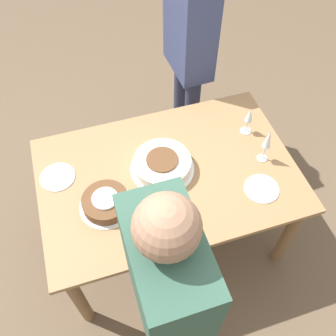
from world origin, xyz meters
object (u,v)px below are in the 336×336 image
object	(u,v)px
cake_center_white	(162,164)
wine_glass_near	(249,117)
cake_front_chocolate	(106,202)
person_cutting	(167,297)
wine_glass_far	(268,140)
person_watching	(189,45)

from	to	relation	value
cake_center_white	wine_glass_near	distance (m)	0.59
cake_front_chocolate	person_cutting	xyz separation A→B (m)	(0.14, -0.64, 0.25)
cake_center_white	wine_glass_near	world-z (taller)	wine_glass_near
wine_glass_far	cake_front_chocolate	bearing A→B (deg)	-177.33
cake_center_white	wine_glass_far	xyz separation A→B (m)	(0.57, -0.10, 0.12)
wine_glass_near	person_cutting	bearing A→B (deg)	-131.03
cake_center_white	wine_glass_near	bearing A→B (deg)	11.96
wine_glass_near	wine_glass_far	bearing A→B (deg)	-89.49
wine_glass_near	person_watching	xyz separation A→B (m)	(-0.15, 0.65, 0.08)
person_cutting	wine_glass_near	bearing A→B (deg)	-41.35
cake_front_chocolate	wine_glass_far	size ratio (longest dim) A/B	1.23
person_cutting	cake_center_white	bearing A→B (deg)	-15.76
cake_front_chocolate	wine_glass_far	bearing A→B (deg)	2.67
person_watching	wine_glass_far	bearing A→B (deg)	6.53
person_watching	cake_front_chocolate	bearing A→B (deg)	-43.28
person_cutting	person_watching	bearing A→B (deg)	-22.66
cake_front_chocolate	wine_glass_near	distance (m)	0.96
cake_front_chocolate	person_cutting	size ratio (longest dim) A/B	0.17
wine_glass_near	person_cutting	world-z (taller)	person_cutting
wine_glass_far	person_watching	world-z (taller)	person_watching
cake_center_white	person_watching	bearing A→B (deg)	61.30
person_cutting	wine_glass_far	bearing A→B (deg)	-49.49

